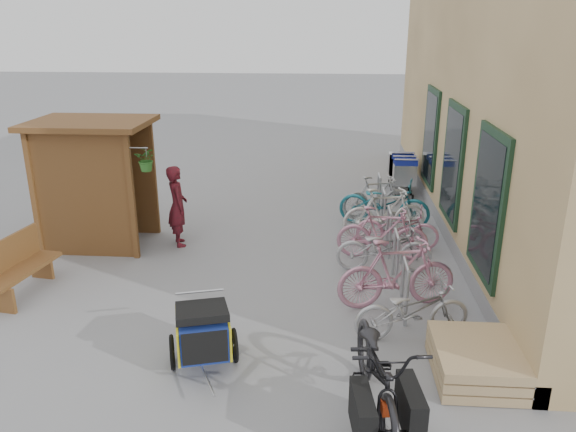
# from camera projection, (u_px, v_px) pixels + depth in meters

# --- Properties ---
(ground) EXTENTS (80.00, 80.00, 0.00)m
(ground) POSITION_uv_depth(u_px,v_px,m) (247.00, 311.00, 8.39)
(ground) COLOR gray
(kiosk) EXTENTS (2.49, 1.65, 2.40)m
(kiosk) POSITION_uv_depth(u_px,v_px,m) (90.00, 166.00, 10.43)
(kiosk) COLOR brown
(kiosk) RESTS_ON ground
(bike_rack) EXTENTS (0.05, 5.35, 0.86)m
(bike_rack) POSITION_uv_depth(u_px,v_px,m) (389.00, 227.00, 10.32)
(bike_rack) COLOR #A5A8AD
(bike_rack) RESTS_ON ground
(pallet_stack) EXTENTS (1.00, 1.20, 0.40)m
(pallet_stack) POSITION_uv_depth(u_px,v_px,m) (476.00, 361.00, 6.79)
(pallet_stack) COLOR tan
(pallet_stack) RESTS_ON ground
(bench) EXTENTS (0.67, 1.53, 0.94)m
(bench) POSITION_uv_depth(u_px,v_px,m) (16.00, 266.00, 8.77)
(bench) COLOR brown
(bench) RESTS_ON ground
(shopping_carts) EXTENTS (0.57, 1.59, 1.03)m
(shopping_carts) POSITION_uv_depth(u_px,v_px,m) (402.00, 168.00, 14.10)
(shopping_carts) COLOR silver
(shopping_carts) RESTS_ON ground
(child_trailer) EXTENTS (0.93, 1.45, 0.84)m
(child_trailer) POSITION_uv_depth(u_px,v_px,m) (203.00, 331.00, 6.97)
(child_trailer) COLOR navy
(child_trailer) RESTS_ON ground
(cargo_bike) EXTENTS (1.00, 2.25, 1.14)m
(cargo_bike) POSITION_uv_depth(u_px,v_px,m) (378.00, 372.00, 5.97)
(cargo_bike) COLOR black
(cargo_bike) RESTS_ON ground
(person_kiosk) EXTENTS (0.57, 0.67, 1.56)m
(person_kiosk) POSITION_uv_depth(u_px,v_px,m) (177.00, 206.00, 10.65)
(person_kiosk) COLOR maroon
(person_kiosk) RESTS_ON ground
(bike_0) EXTENTS (1.69, 0.90, 0.84)m
(bike_0) POSITION_uv_depth(u_px,v_px,m) (412.00, 310.00, 7.56)
(bike_0) COLOR #A1A1A5
(bike_0) RESTS_ON ground
(bike_1) EXTENTS (1.88, 0.90, 1.09)m
(bike_1) POSITION_uv_depth(u_px,v_px,m) (397.00, 273.00, 8.36)
(bike_1) COLOR #C6809B
(bike_1) RESTS_ON ground
(bike_2) EXTENTS (1.65, 0.61, 0.86)m
(bike_2) POSITION_uv_depth(u_px,v_px,m) (384.00, 248.00, 9.61)
(bike_2) COLOR #A1A1A5
(bike_2) RESTS_ON ground
(bike_3) EXTENTS (1.67, 0.59, 0.99)m
(bike_3) POSITION_uv_depth(u_px,v_px,m) (382.00, 233.00, 10.09)
(bike_3) COLOR #C6809B
(bike_3) RESTS_ON ground
(bike_4) EXTENTS (1.62, 0.78, 0.82)m
(bike_4) POSITION_uv_depth(u_px,v_px,m) (397.00, 227.00, 10.63)
(bike_4) COLOR #C6809B
(bike_4) RESTS_ON ground
(bike_5) EXTENTS (1.75, 0.83, 1.02)m
(bike_5) POSITION_uv_depth(u_px,v_px,m) (384.00, 213.00, 11.12)
(bike_5) COLOR silver
(bike_5) RESTS_ON ground
(bike_6) EXTENTS (2.00, 1.05, 1.00)m
(bike_6) POSITION_uv_depth(u_px,v_px,m) (384.00, 203.00, 11.74)
(bike_6) COLOR #1B616F
(bike_6) RESTS_ON ground
(bike_7) EXTENTS (1.61, 0.90, 0.93)m
(bike_7) POSITION_uv_depth(u_px,v_px,m) (376.00, 196.00, 12.29)
(bike_7) COLOR #A1A1A5
(bike_7) RESTS_ON ground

